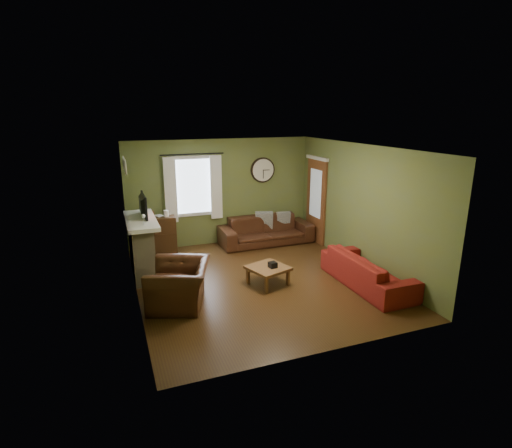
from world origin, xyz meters
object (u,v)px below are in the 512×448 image
object	(u,v)px
sofa_brown	(266,230)
armchair	(179,284)
sofa_red	(367,270)
coffee_table	(268,276)
bookshelf	(159,236)

from	to	relation	value
sofa_brown	armchair	xyz separation A→B (m)	(-2.64, -2.57, 0.03)
armchair	sofa_red	bearing A→B (deg)	101.40
sofa_red	coffee_table	size ratio (longest dim) A/B	3.08
armchair	coffee_table	size ratio (longest dim) A/B	1.65
sofa_brown	coffee_table	distance (m)	2.53
bookshelf	sofa_brown	bearing A→B (deg)	-1.67
sofa_brown	sofa_red	world-z (taller)	sofa_brown
bookshelf	sofa_red	xyz separation A→B (m)	(3.48, -3.14, -0.14)
sofa_red	coffee_table	distance (m)	1.90
coffee_table	sofa_red	bearing A→B (deg)	-21.82
sofa_brown	armchair	distance (m)	3.68
sofa_red	coffee_table	bearing A→B (deg)	68.18
sofa_brown	sofa_red	bearing A→B (deg)	-74.43
bookshelf	armchair	size ratio (longest dim) A/B	0.80
coffee_table	armchair	bearing A→B (deg)	-173.11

